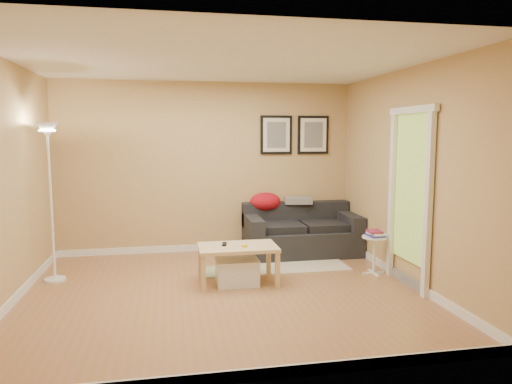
% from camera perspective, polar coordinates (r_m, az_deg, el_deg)
% --- Properties ---
extents(floor, '(4.50, 4.50, 0.00)m').
position_cam_1_polar(floor, '(5.53, -4.09, -12.08)').
color(floor, '#9E6643').
rests_on(floor, ground).
extents(ceiling, '(4.50, 4.50, 0.00)m').
position_cam_1_polar(ceiling, '(5.28, -4.34, 15.64)').
color(ceiling, white).
rests_on(ceiling, wall_back).
extents(wall_back, '(4.50, 0.00, 4.50)m').
position_cam_1_polar(wall_back, '(7.23, -5.97, 2.97)').
color(wall_back, tan).
rests_on(wall_back, ground).
extents(wall_front, '(4.50, 0.00, 4.50)m').
position_cam_1_polar(wall_front, '(3.28, -0.33, -1.87)').
color(wall_front, tan).
rests_on(wall_front, ground).
extents(wall_left, '(0.00, 4.00, 4.00)m').
position_cam_1_polar(wall_left, '(5.48, -28.31, 0.87)').
color(wall_left, tan).
rests_on(wall_left, ground).
extents(wall_right, '(0.00, 4.00, 4.00)m').
position_cam_1_polar(wall_right, '(5.93, 17.95, 1.78)').
color(wall_right, tan).
rests_on(wall_right, ground).
extents(baseboard_back, '(4.50, 0.02, 0.10)m').
position_cam_1_polar(baseboard_back, '(7.41, -5.84, -6.72)').
color(baseboard_back, white).
rests_on(baseboard_back, ground).
extents(baseboard_front, '(4.50, 0.02, 0.10)m').
position_cam_1_polar(baseboard_front, '(3.70, -0.34, -21.37)').
color(baseboard_front, white).
rests_on(baseboard_front, ground).
extents(baseboard_left, '(0.02, 4.00, 0.10)m').
position_cam_1_polar(baseboard_left, '(5.73, -27.47, -11.66)').
color(baseboard_left, white).
rests_on(baseboard_left, ground).
extents(baseboard_right, '(0.02, 4.00, 0.10)m').
position_cam_1_polar(baseboard_right, '(6.16, 17.42, -9.88)').
color(baseboard_right, white).
rests_on(baseboard_right, ground).
extents(sofa, '(1.70, 0.90, 0.75)m').
position_cam_1_polar(sofa, '(7.14, 5.57, -4.57)').
color(sofa, black).
rests_on(sofa, ground).
extents(red_throw, '(0.48, 0.36, 0.28)m').
position_cam_1_polar(red_throw, '(7.26, 1.15, -1.19)').
color(red_throw, red).
rests_on(red_throw, sofa).
extents(plaid_throw, '(0.45, 0.32, 0.10)m').
position_cam_1_polar(plaid_throw, '(7.37, 5.15, -1.02)').
color(plaid_throw, tan).
rests_on(plaid_throw, sofa).
extents(framed_print_left, '(0.50, 0.04, 0.60)m').
position_cam_1_polar(framed_print_left, '(7.35, 2.47, 6.96)').
color(framed_print_left, black).
rests_on(framed_print_left, wall_back).
extents(framed_print_right, '(0.50, 0.04, 0.60)m').
position_cam_1_polar(framed_print_right, '(7.51, 6.97, 6.92)').
color(framed_print_right, black).
rests_on(framed_print_right, wall_back).
extents(area_rug, '(1.25, 0.85, 0.01)m').
position_cam_1_polar(area_rug, '(6.66, 5.28, -8.70)').
color(area_rug, beige).
rests_on(area_rug, ground).
extents(green_runner, '(0.70, 0.50, 0.01)m').
position_cam_1_polar(green_runner, '(6.29, -3.75, -9.62)').
color(green_runner, '#668C4C').
rests_on(green_runner, ground).
extents(coffee_table, '(0.97, 0.62, 0.47)m').
position_cam_1_polar(coffee_table, '(5.75, -2.22, -8.84)').
color(coffee_table, '#DBBE85').
rests_on(coffee_table, ground).
extents(remote_control, '(0.08, 0.17, 0.02)m').
position_cam_1_polar(remote_control, '(5.74, -3.87, -6.34)').
color(remote_control, black).
rests_on(remote_control, coffee_table).
extents(tape_roll, '(0.07, 0.07, 0.03)m').
position_cam_1_polar(tape_roll, '(5.62, -1.44, -6.56)').
color(tape_roll, yellow).
rests_on(tape_roll, coffee_table).
extents(storage_bin, '(0.52, 0.38, 0.32)m').
position_cam_1_polar(storage_bin, '(5.74, -2.32, -9.68)').
color(storage_bin, white).
rests_on(storage_bin, ground).
extents(side_table, '(0.33, 0.33, 0.50)m').
position_cam_1_polar(side_table, '(6.32, 14.19, -7.48)').
color(side_table, white).
rests_on(side_table, ground).
extents(book_stack, '(0.23, 0.28, 0.08)m').
position_cam_1_polar(book_stack, '(6.27, 14.33, -4.89)').
color(book_stack, navy).
rests_on(book_stack, side_table).
extents(floor_lamp, '(0.25, 0.25, 1.96)m').
position_cam_1_polar(floor_lamp, '(6.23, -23.68, -1.69)').
color(floor_lamp, white).
rests_on(floor_lamp, ground).
extents(doorway, '(0.12, 1.01, 2.13)m').
position_cam_1_polar(doorway, '(5.81, 18.12, -1.07)').
color(doorway, white).
rests_on(doorway, ground).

